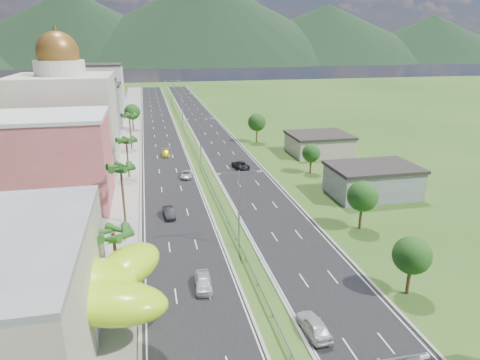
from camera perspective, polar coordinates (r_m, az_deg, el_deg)
ground at (r=50.83m, az=2.33°, el=-13.97°), size 500.00×500.00×0.00m
road_left at (r=134.32m, az=-10.62°, el=6.35°), size 11.00×260.00×0.04m
road_right at (r=135.56m, az=-4.24°, el=6.72°), size 11.00×260.00×0.04m
sidewalk_left at (r=134.39m, az=-14.68°, el=6.09°), size 7.00×260.00×0.12m
median_guardrail at (r=117.08m, az=-6.60°, el=5.10°), size 0.10×216.06×0.76m
streetlight_median_b at (r=56.50m, az=-0.14°, el=-2.84°), size 6.04×0.25×11.00m
streetlight_median_c at (r=94.41m, az=-5.32°, el=5.76°), size 6.04×0.25×11.00m
streetlight_median_d at (r=138.47m, az=-7.72°, el=9.68°), size 6.04×0.25×11.00m
streetlight_median_e at (r=182.99m, az=-8.98°, el=11.70°), size 6.04×0.25×11.00m
lime_canopy at (r=44.44m, az=-22.66°, el=-13.15°), size 18.00×15.00×7.40m
pink_shophouse at (r=77.93m, az=-24.42°, el=2.05°), size 20.00×15.00×15.00m
domed_building at (r=99.23m, az=-22.19°, el=7.82°), size 20.00×20.00×28.70m
midrise_grey at (r=124.02m, az=-19.77°, el=8.37°), size 16.00×15.00×16.00m
midrise_beige at (r=145.85m, az=-18.72°, el=9.23°), size 16.00×15.00×13.00m
midrise_white at (r=168.24m, az=-18.05°, el=11.25°), size 16.00×15.00×18.00m
shed_near at (r=81.01m, az=17.23°, el=-0.24°), size 15.00×10.00×5.00m
shed_far at (r=107.83m, az=10.47°, el=4.63°), size 14.00×12.00×4.40m
palm_tree_b at (r=48.11m, az=-16.51°, el=-7.16°), size 3.60×3.60×8.10m
palm_tree_c at (r=66.33m, az=-15.62°, el=1.30°), size 3.60×3.60×9.60m
palm_tree_d at (r=88.80m, az=-14.92°, el=4.94°), size 3.60×3.60×8.60m
palm_tree_e at (r=113.17m, az=-14.54°, el=8.16°), size 3.60×3.60×9.40m
leafy_tree_lfar at (r=138.27m, az=-14.18°, el=8.79°), size 4.90×4.90×8.05m
leafy_tree_ra at (r=50.69m, az=21.95°, el=-9.31°), size 4.20×4.20×6.90m
leafy_tree_rb at (r=65.22m, az=16.02°, el=-2.11°), size 4.55×4.55×7.47m
leafy_tree_rc at (r=90.88m, az=9.47°, el=3.55°), size 3.85×3.85×6.33m
leafy_tree_rd at (r=117.25m, az=2.27°, el=7.70°), size 4.90×4.90×8.05m
mountain_ridge at (r=497.37m, az=-4.27°, el=15.14°), size 860.00×140.00×90.00m
car_white_near_left at (r=50.17m, az=-4.93°, el=-13.38°), size 2.19×4.80×1.60m
car_dark_left at (r=69.35m, az=-9.45°, el=-4.28°), size 1.96×4.69×1.51m
car_silver_mid_left at (r=88.37m, az=-7.19°, el=0.76°), size 2.71×4.97×1.32m
car_yellow_far_left at (r=105.56m, az=-9.84°, el=3.57°), size 2.30×5.06×1.44m
car_white_near_right at (r=44.06m, az=9.81°, el=-18.55°), size 2.37×5.15×1.71m
car_dark_far_right at (r=93.96m, az=0.04°, el=2.06°), size 3.46×6.06×1.59m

